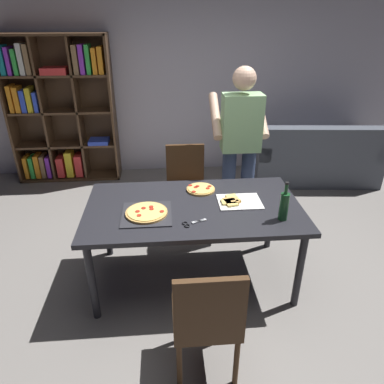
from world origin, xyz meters
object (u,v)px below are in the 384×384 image
pepperoni_pizza_on_tray (147,213)px  couch (314,160)px  chair_far_side (186,181)px  bookshelf (59,110)px  chair_near_camera (207,317)px  kitchen_scissors (191,223)px  person_serving_pizza (240,145)px  second_pizza_plain (201,189)px  dining_table (193,213)px  wine_bottle (284,206)px

pepperoni_pizza_on_tray → couch: bearing=42.7°
chair_far_side → bookshelf: (-1.64, 1.40, 0.47)m
chair_near_camera → kitchen_scissors: 0.74m
person_serving_pizza → second_pizza_plain: size_ratio=6.88×
chair_near_camera → person_serving_pizza: bearing=73.1°
bookshelf → kitchen_scissors: size_ratio=9.85×
dining_table → wine_bottle: 0.74m
kitchen_scissors → wine_bottle: bearing=0.8°
person_serving_pizza → pepperoni_pizza_on_tray: person_serving_pizza is taller
wine_bottle → couch: bearing=61.5°
couch → kitchen_scissors: couch is taller
chair_far_side → person_serving_pizza: size_ratio=0.51×
dining_table → couch: (1.89, 1.99, -0.38)m
couch → second_pizza_plain: 2.53m
kitchen_scissors → pepperoni_pizza_on_tray: bearing=154.0°
kitchen_scissors → second_pizza_plain: size_ratio=0.78×
couch → pepperoni_pizza_on_tray: 3.13m
chair_far_side → pepperoni_pizza_on_tray: (-0.38, -1.09, 0.25)m
kitchen_scissors → dining_table: bearing=80.7°
chair_far_side → dining_table: bearing=-90.0°
bookshelf → pepperoni_pizza_on_tray: (1.25, -2.50, -0.22)m
chair_far_side → bookshelf: bookshelf is taller
chair_far_side → couch: chair_far_side is taller
couch → person_serving_pizza: (-1.36, -1.23, 0.70)m
dining_table → chair_near_camera: (-0.00, -0.98, -0.17)m
dining_table → wine_bottle: wine_bottle is taller
person_serving_pizza → wine_bottle: (0.14, -1.03, -0.13)m
dining_table → second_pizza_plain: bearing=72.2°
couch → wine_bottle: (-1.23, -2.26, 0.57)m
dining_table → person_serving_pizza: bearing=55.1°
chair_far_side → pepperoni_pizza_on_tray: bearing=-109.3°
chair_far_side → kitchen_scissors: bearing=-92.1°
dining_table → person_serving_pizza: size_ratio=1.02×
person_serving_pizza → chair_near_camera: bearing=-106.9°
wine_bottle → second_pizza_plain: (-0.58, 0.55, -0.11)m
couch → person_serving_pizza: 1.96m
person_serving_pizza → dining_table: bearing=-124.9°
chair_near_camera → bookshelf: 3.77m
chair_near_camera → second_pizza_plain: (0.09, 1.26, 0.25)m
bookshelf → couch: bearing=-6.4°
pepperoni_pizza_on_tray → wine_bottle: (1.05, -0.15, 0.10)m
couch → second_pizza_plain: size_ratio=6.95×
wine_bottle → second_pizza_plain: bearing=136.6°
second_pizza_plain → bookshelf: bearing=129.3°
person_serving_pizza → wine_bottle: 1.05m
bookshelf → second_pizza_plain: bookshelf is taller
chair_near_camera → dining_table: bearing=90.0°
dining_table → chair_far_side: size_ratio=1.97×
chair_near_camera → chair_far_side: (0.00, 1.96, 0.00)m
bookshelf → person_serving_pizza: 2.71m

